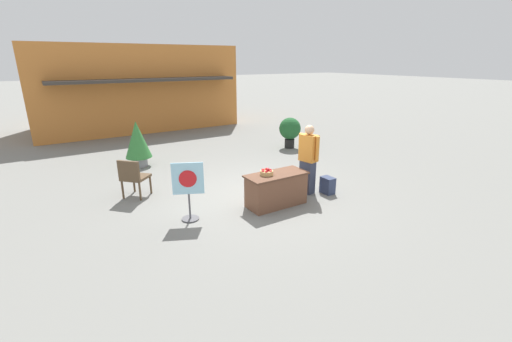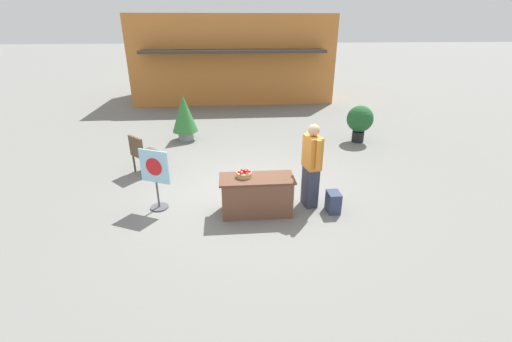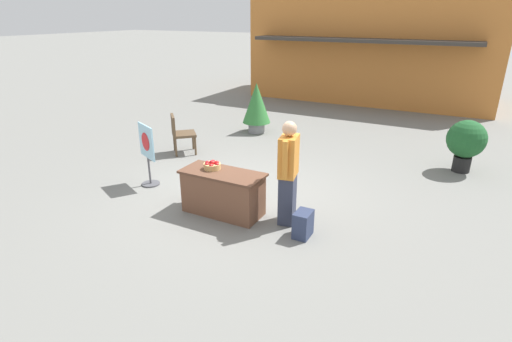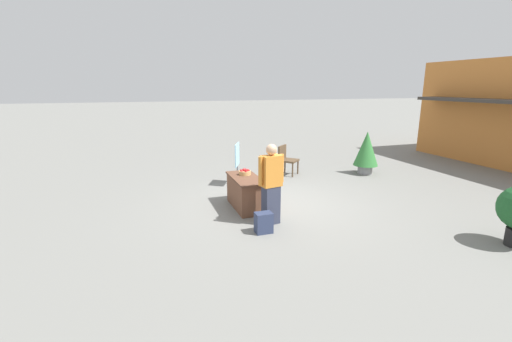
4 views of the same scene
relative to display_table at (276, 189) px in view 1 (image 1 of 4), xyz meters
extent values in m
plane|color=slate|center=(0.02, 0.77, -0.38)|extent=(120.00, 120.00, 0.00)
cube|color=#C67533|center=(-0.15, 11.68, 1.54)|extent=(9.04, 4.19, 3.84)
cube|color=#38332D|center=(-0.15, 9.14, 2.00)|extent=(7.69, 0.90, 0.12)
cube|color=brown|center=(0.00, 0.00, -0.02)|extent=(1.35, 0.60, 0.72)
cube|color=brown|center=(0.00, 0.00, 0.36)|extent=(1.43, 0.64, 0.04)
cylinder|color=tan|center=(-0.24, 0.05, 0.43)|extent=(0.29, 0.29, 0.10)
sphere|color=#A30F14|center=(-0.14, 0.05, 0.47)|extent=(0.08, 0.08, 0.08)
sphere|color=red|center=(-0.19, 0.13, 0.47)|extent=(0.08, 0.08, 0.08)
sphere|color=red|center=(-0.28, 0.14, 0.47)|extent=(0.08, 0.08, 0.08)
sphere|color=red|center=(-0.33, 0.05, 0.47)|extent=(0.08, 0.08, 0.08)
sphere|color=#A30F14|center=(-0.29, -0.03, 0.47)|extent=(0.08, 0.08, 0.08)
sphere|color=red|center=(-0.19, -0.04, 0.47)|extent=(0.08, 0.08, 0.08)
sphere|color=red|center=(-0.21, 0.03, 0.50)|extent=(0.08, 0.08, 0.08)
sphere|color=#A30F14|center=(-0.23, 0.02, 0.50)|extent=(0.08, 0.08, 0.08)
sphere|color=red|center=(-0.21, 0.06, 0.50)|extent=(0.08, 0.08, 0.08)
cube|color=#33384C|center=(1.11, 0.21, 0.03)|extent=(0.30, 0.38, 0.83)
cube|color=orange|center=(1.11, 0.21, 0.78)|extent=(0.34, 0.46, 0.65)
sphere|color=tan|center=(1.11, 0.21, 1.23)|extent=(0.23, 0.23, 0.23)
cylinder|color=orange|center=(1.16, -0.04, 0.80)|extent=(0.09, 0.09, 0.60)
cylinder|color=orange|center=(1.06, 0.47, 0.80)|extent=(0.09, 0.09, 0.60)
cube|color=#2D3856|center=(1.51, -0.10, -0.17)|extent=(0.24, 0.34, 0.42)
cylinder|color=#4C4C51|center=(-1.96, 0.34, -0.37)|extent=(0.36, 0.36, 0.03)
cylinder|color=#4C4C51|center=(-1.96, 0.34, -0.08)|extent=(0.04, 0.04, 0.55)
cube|color=#99D1EA|center=(-1.96, 0.34, 0.53)|extent=(0.59, 0.30, 0.67)
cylinder|color=red|center=(-1.97, 0.33, 0.53)|extent=(0.33, 0.16, 0.36)
cylinder|color=brown|center=(-2.55, 2.61, -0.16)|extent=(0.05, 0.05, 0.45)
cylinder|color=brown|center=(-2.23, 2.27, -0.16)|extent=(0.05, 0.05, 0.45)
cylinder|color=brown|center=(-2.89, 2.29, -0.16)|extent=(0.05, 0.05, 0.45)
cylinder|color=brown|center=(-2.57, 1.94, -0.16)|extent=(0.05, 0.05, 0.45)
cube|color=brown|center=(-2.56, 2.28, 0.10)|extent=(0.78, 0.78, 0.06)
cube|color=brown|center=(-2.74, 2.11, 0.36)|extent=(0.42, 0.44, 0.45)
cylinder|color=black|center=(3.57, 4.11, -0.21)|extent=(0.37, 0.37, 0.34)
sphere|color=#1E5628|center=(3.57, 4.11, 0.36)|extent=(0.81, 0.81, 0.81)
cylinder|color=gray|center=(-1.86, 4.76, -0.24)|extent=(0.47, 0.47, 0.29)
cone|color=#337A38|center=(-1.86, 4.76, 0.48)|extent=(0.80, 0.80, 1.13)
camera|label=1|loc=(-4.30, -5.90, 2.83)|focal=24.00mm
camera|label=2|loc=(-0.53, -5.91, 3.10)|focal=24.00mm
camera|label=3|loc=(3.41, -5.24, 2.87)|focal=28.00mm
camera|label=4|loc=(7.52, -2.31, 2.49)|focal=24.00mm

